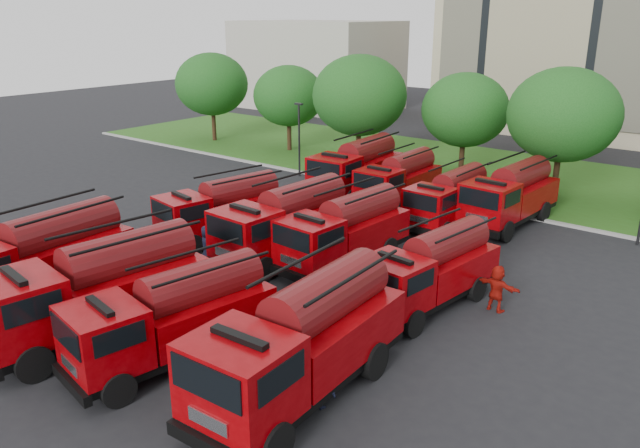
# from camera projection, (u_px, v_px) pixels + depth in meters

# --- Properties ---
(ground) EXTENTS (140.00, 140.00, 0.00)m
(ground) POSITION_uv_depth(u_px,v_px,m) (214.00, 297.00, 25.30)
(ground) COLOR black
(ground) RESTS_ON ground
(lawn) EXTENTS (70.00, 16.00, 0.12)m
(lawn) POSITION_uv_depth(u_px,v_px,m) (486.00, 173.00, 44.55)
(lawn) COLOR #284D14
(lawn) RESTS_ON ground
(curb) EXTENTS (70.00, 0.30, 0.14)m
(curb) POSITION_uv_depth(u_px,v_px,m) (430.00, 198.00, 38.54)
(curb) COLOR gray
(curb) RESTS_ON ground
(side_building) EXTENTS (18.00, 12.00, 10.00)m
(side_building) POSITION_uv_depth(u_px,v_px,m) (316.00, 65.00, 73.95)
(side_building) COLOR #AAA597
(side_building) RESTS_ON ground
(tree_0) EXTENTS (6.30, 6.30, 7.70)m
(tree_0) POSITION_uv_depth(u_px,v_px,m) (212.00, 84.00, 54.11)
(tree_0) COLOR #382314
(tree_0) RESTS_ON ground
(tree_1) EXTENTS (5.71, 5.71, 6.98)m
(tree_1) POSITION_uv_depth(u_px,v_px,m) (289.00, 96.00, 50.29)
(tree_1) COLOR #382314
(tree_1) RESTS_ON ground
(tree_2) EXTENTS (6.72, 6.72, 8.22)m
(tree_2) POSITION_uv_depth(u_px,v_px,m) (359.00, 95.00, 44.21)
(tree_2) COLOR #382314
(tree_2) RESTS_ON ground
(tree_3) EXTENTS (5.88, 5.88, 7.19)m
(tree_3) POSITION_uv_depth(u_px,v_px,m) (465.00, 110.00, 42.16)
(tree_3) COLOR #382314
(tree_3) RESTS_ON ground
(tree_4) EXTENTS (6.55, 6.55, 8.01)m
(tree_4) POSITION_uv_depth(u_px,v_px,m) (563.00, 115.00, 36.76)
(tree_4) COLOR #382314
(tree_4) RESTS_ON ground
(lamp_post_0) EXTENTS (0.60, 0.25, 5.11)m
(lamp_post_0) POSITION_uv_depth(u_px,v_px,m) (299.00, 135.00, 43.00)
(lamp_post_0) COLOR black
(lamp_post_0) RESTS_ON ground
(fire_truck_0) EXTENTS (3.22, 7.92, 3.54)m
(fire_truck_0) POSITION_uv_depth(u_px,v_px,m) (37.00, 258.00, 24.53)
(fire_truck_0) COLOR black
(fire_truck_0) RESTS_ON ground
(fire_truck_1) EXTENTS (3.74, 8.19, 3.60)m
(fire_truck_1) POSITION_uv_depth(u_px,v_px,m) (98.00, 289.00, 21.74)
(fire_truck_1) COLOR black
(fire_truck_1) RESTS_ON ground
(fire_truck_2) EXTENTS (3.55, 7.30, 3.19)m
(fire_truck_2) POSITION_uv_depth(u_px,v_px,m) (173.00, 317.00, 20.22)
(fire_truck_2) COLOR black
(fire_truck_2) RESTS_ON ground
(fire_truck_3) EXTENTS (3.27, 8.11, 3.63)m
(fire_truck_3) POSITION_uv_depth(u_px,v_px,m) (302.00, 341.00, 18.31)
(fire_truck_3) COLOR black
(fire_truck_3) RESTS_ON ground
(fire_truck_4) EXTENTS (3.48, 7.10, 3.09)m
(fire_truck_4) POSITION_uv_depth(u_px,v_px,m) (223.00, 209.00, 31.47)
(fire_truck_4) COLOR black
(fire_truck_4) RESTS_ON ground
(fire_truck_5) EXTENTS (3.04, 7.70, 3.46)m
(fire_truck_5) POSITION_uv_depth(u_px,v_px,m) (286.00, 222.00, 28.88)
(fire_truck_5) COLOR black
(fire_truck_5) RESTS_ON ground
(fire_truck_6) EXTENTS (2.96, 7.24, 3.23)m
(fire_truck_6) POSITION_uv_depth(u_px,v_px,m) (345.00, 231.00, 28.10)
(fire_truck_6) COLOR black
(fire_truck_6) RESTS_ON ground
(fire_truck_7) EXTENTS (3.10, 6.93, 3.05)m
(fire_truck_7) POSITION_uv_depth(u_px,v_px,m) (431.00, 269.00, 24.11)
(fire_truck_7) COLOR black
(fire_truck_7) RESTS_ON ground
(fire_truck_8) EXTENTS (3.19, 7.81, 3.48)m
(fire_truck_8) POSITION_uv_depth(u_px,v_px,m) (357.00, 168.00, 38.86)
(fire_truck_8) COLOR black
(fire_truck_8) RESTS_ON ground
(fire_truck_9) EXTENTS (2.52, 6.74, 3.06)m
(fire_truck_9) POSITION_uv_depth(u_px,v_px,m) (399.00, 180.00, 36.97)
(fire_truck_9) COLOR black
(fire_truck_9) RESTS_ON ground
(fire_truck_10) EXTENTS (2.50, 6.57, 2.97)m
(fire_truck_10) POSITION_uv_depth(u_px,v_px,m) (450.00, 198.00, 33.47)
(fire_truck_10) COLOR black
(fire_truck_10) RESTS_ON ground
(fire_truck_11) EXTENTS (3.05, 7.44, 3.32)m
(fire_truck_11) POSITION_uv_depth(u_px,v_px,m) (510.00, 195.00, 33.41)
(fire_truck_11) COLOR black
(fire_truck_11) RESTS_ON ground
(firefighter_0) EXTENTS (0.65, 0.53, 1.60)m
(firefighter_0) POSITION_uv_depth(u_px,v_px,m) (85.00, 382.00, 19.51)
(firefighter_0) COLOR #A2140C
(firefighter_0) RESTS_ON ground
(firefighter_1) EXTENTS (0.93, 0.77, 1.67)m
(firefighter_1) POSITION_uv_depth(u_px,v_px,m) (77.00, 333.00, 22.48)
(firefighter_1) COLOR #A2140C
(firefighter_1) RESTS_ON ground
(firefighter_2) EXTENTS (0.58, 0.97, 1.62)m
(firefighter_2) POSITION_uv_depth(u_px,v_px,m) (316.00, 366.00, 20.42)
(firefighter_2) COLOR #A2140C
(firefighter_2) RESTS_ON ground
(firefighter_3) EXTENTS (1.09, 0.60, 1.65)m
(firefighter_3) POSITION_uv_depth(u_px,v_px,m) (320.00, 407.00, 18.29)
(firefighter_3) COLOR black
(firefighter_3) RESTS_ON ground
(firefighter_4) EXTENTS (1.13, 1.13, 1.97)m
(firefighter_4) POSITION_uv_depth(u_px,v_px,m) (209.00, 267.00, 28.32)
(firefighter_4) COLOR black
(firefighter_4) RESTS_ON ground
(firefighter_5) EXTENTS (1.80, 0.92, 1.86)m
(firefighter_5) POSITION_uv_depth(u_px,v_px,m) (495.00, 310.00, 24.20)
(firefighter_5) COLOR #A2140C
(firefighter_5) RESTS_ON ground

